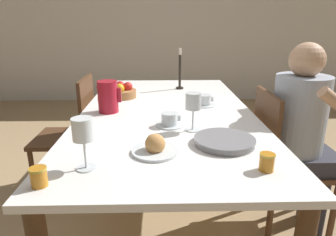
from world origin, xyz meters
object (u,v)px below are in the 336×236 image
Objects in this scene: chair_opposite at (73,132)px; teacup_across at (205,101)px; candlestick_tall at (180,73)px; jam_jar_amber at (267,161)px; wine_glass_water at (193,103)px; wine_glass_juice at (83,132)px; serving_tray at (224,141)px; jam_jar_red at (39,176)px; chair_person_side at (282,159)px; bread_plate at (155,147)px; red_pitcher at (108,96)px; fruit_bowl at (121,91)px; person_seated at (303,127)px; teacup_near_person at (170,120)px.

chair_opposite reaches higher than teacup_across.
candlestick_tall reaches higher than chair_opposite.
wine_glass_water is at bearing 118.06° from jam_jar_amber.
wine_glass_water reaches higher than chair_opposite.
wine_glass_juice is 1.35× the size of teacup_across.
serving_tray is at bearing 21.04° from wine_glass_juice.
teacup_across is 0.54× the size of serving_tray.
serving_tray is 1.16m from candlestick_tall.
jam_jar_red is (-0.70, -0.98, 0.01)m from teacup_across.
chair_opposite is at bearing 101.82° from jam_jar_red.
chair_person_side is at bearing 61.62° from jam_jar_amber.
chair_person_side reaches higher than bread_plate.
chair_opposite is 1.34m from serving_tray.
teacup_across is at bearing 74.78° from wine_glass_water.
red_pitcher is at bearing -137.17° from chair_opposite.
teacup_across is 2.19× the size of jam_jar_red.
jam_jar_amber is at bearing -2.73° from wine_glass_juice.
wine_glass_water is 0.49m from teacup_across.
red_pitcher is at bearing 145.08° from wine_glass_water.
chair_person_side is 0.81m from jam_jar_amber.
jam_jar_amber is at bearing -80.44° from candlestick_tall.
fruit_bowl is at bearing 105.25° from bread_plate.
person_seated is 0.77m from jam_jar_amber.
jam_jar_red is at bearing -57.26° from chair_person_side.
chair_person_side is 1.17m from fruit_bowl.
person_seated is at bearing 73.17° from chair_person_side.
bread_plate reaches higher than jam_jar_red.
wine_glass_juice is 0.73× the size of serving_tray.
wine_glass_juice is 0.93× the size of fruit_bowl.
teacup_near_person reaches higher than jam_jar_amber.
teacup_near_person is at bearing -61.83° from fruit_bowl.
candlestick_tall reaches higher than teacup_near_person.
fruit_bowl is (-0.33, 0.62, 0.01)m from teacup_near_person.
bread_plate is at bearing -125.14° from wine_glass_water.
teacup_near_person is at bearing 55.11° from wine_glass_juice.
teacup_near_person is at bearing 133.35° from serving_tray.
serving_tray is 0.32m from bread_plate.
red_pitcher reaches higher than teacup_across.
jam_jar_amber is 1.42m from candlestick_tall.
teacup_across is (-0.54, 0.27, 0.09)m from person_seated.
jam_jar_amber is at bearing -67.28° from serving_tray.
red_pitcher reaches higher than serving_tray.
fruit_bowl is at bearing -113.99° from person_seated.
fruit_bowl is 0.66× the size of candlestick_tall.
candlestick_tall is (0.82, 0.25, 0.40)m from chair_opposite.
bread_plate is (-0.85, -0.46, 0.08)m from person_seated.
teacup_near_person is at bearing 124.32° from jam_jar_amber.
serving_tray is (0.95, -0.89, 0.29)m from chair_opposite.
chair_opposite is 1.17m from wine_glass_water.
jam_jar_amber is (1.06, -1.14, 0.31)m from chair_opposite.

